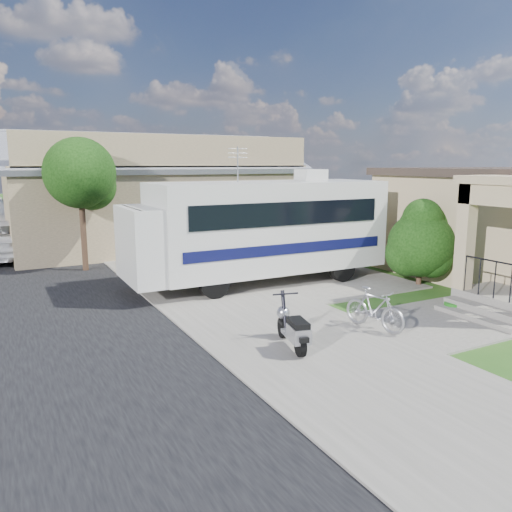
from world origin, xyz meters
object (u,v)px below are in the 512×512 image
scooter (293,329)px  bicycle (374,312)px  motorhome (259,227)px  shrub (421,241)px  pickup_truck (10,239)px  garden_hose (453,308)px

scooter → bicycle: 2.22m
motorhome → shrub: 4.93m
motorhome → shrub: bearing=-30.2°
pickup_truck → shrub: bearing=143.8°
motorhome → garden_hose: (2.90, -4.95, -1.67)m
pickup_truck → garden_hose: size_ratio=12.64×
scooter → pickup_truck: size_ratio=0.29×
motorhome → pickup_truck: (-6.69, 8.39, -1.02)m
motorhome → bicycle: bearing=-88.6°
scooter → bicycle: bearing=17.2°
motorhome → garden_hose: size_ratio=18.85×
scooter → pickup_truck: 14.49m
motorhome → garden_hose: 5.98m
motorhome → shrub: (4.23, -2.50, -0.41)m
scooter → pickup_truck: (-4.56, 13.75, 0.29)m
pickup_truck → bicycle: bearing=125.2°
bicycle → garden_hose: (2.82, 0.26, -0.37)m
shrub → bicycle: 5.03m
bicycle → pickup_truck: bearing=103.1°
garden_hose → motorhome: bearing=120.4°
pickup_truck → garden_hose: bearing=134.4°
bicycle → garden_hose: size_ratio=3.62×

